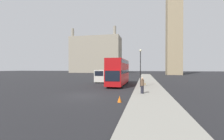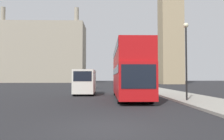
{
  "view_description": "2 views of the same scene",
  "coord_description": "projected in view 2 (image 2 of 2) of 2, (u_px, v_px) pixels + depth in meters",
  "views": [
    {
      "loc": [
        6.28,
        -14.63,
        2.89
      ],
      "look_at": [
        0.82,
        10.6,
        2.61
      ],
      "focal_mm": 24.0,
      "sensor_mm": 36.0,
      "label": 1
    },
    {
      "loc": [
        0.0,
        -7.54,
        1.71
      ],
      "look_at": [
        0.63,
        18.64,
        2.71
      ],
      "focal_mm": 35.0,
      "sensor_mm": 36.0,
      "label": 2
    }
  ],
  "objects": [
    {
      "name": "building_block_distant",
      "position": [
        44.0,
        53.0,
        90.47
      ],
      "size": [
        33.52,
        14.21,
        29.4
      ],
      "color": "#9E937F",
      "rests_on": "ground_plane"
    },
    {
      "name": "street_lamp",
      "position": [
        186.0,
        49.0,
        15.69
      ],
      "size": [
        0.36,
        0.36,
        5.57
      ],
      "color": "black",
      "rests_on": "sidewalk_strip"
    },
    {
      "name": "parked_sedan",
      "position": [
        89.0,
        84.0,
        37.49
      ],
      "size": [
        1.84,
        4.5,
        1.46
      ],
      "color": "navy",
      "rests_on": "ground_plane"
    },
    {
      "name": "red_double_decker_bus",
      "position": [
        130.0,
        70.0,
        18.46
      ],
      "size": [
        2.47,
        10.41,
        4.38
      ],
      "color": "#B71114",
      "rests_on": "ground_plane"
    },
    {
      "name": "white_van",
      "position": [
        85.0,
        81.0,
        22.89
      ],
      "size": [
        2.06,
        5.09,
        2.57
      ],
      "color": "silver",
      "rests_on": "ground_plane"
    },
    {
      "name": "ground_plane",
      "position": [
        107.0,
        128.0,
        7.47
      ],
      "size": [
        300.0,
        300.0,
        0.0
      ],
      "primitive_type": "plane",
      "color": "black"
    }
  ]
}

